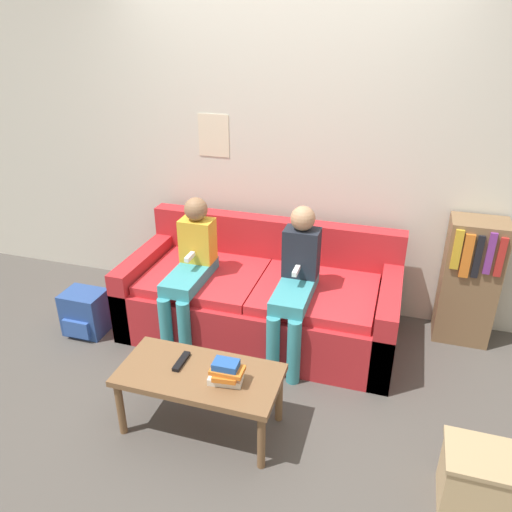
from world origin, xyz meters
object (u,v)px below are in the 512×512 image
storage_box (482,481)px  backpack (85,313)px  couch (261,299)px  tv_remote (181,361)px  person_left (190,266)px  bookshelf (469,281)px  coffee_table (200,379)px  person_right (296,280)px

storage_box → backpack: (-2.72, 0.74, -0.00)m
couch → tv_remote: bearing=-99.9°
backpack → storage_box: bearing=-15.2°
person_left → bookshelf: bearing=16.6°
person_left → backpack: 0.92m
person_left → couch: bearing=24.8°
coffee_table → couch: bearing=87.5°
bookshelf → tv_remote: bearing=-139.8°
person_right → tv_remote: 0.95m
storage_box → backpack: bearing=164.8°
bookshelf → backpack: 2.83m
person_right → storage_box: bearing=-39.4°
couch → storage_box: size_ratio=5.07×
person_right → storage_box: person_right is taller
couch → coffee_table: (-0.05, -1.06, 0.07)m
coffee_table → storage_box: (1.50, -0.10, -0.17)m
bookshelf → storage_box: 1.54m
tv_remote → storage_box: size_ratio=0.44×
couch → storage_box: bearing=-38.5°
coffee_table → backpack: coffee_table is taller
tv_remote → coffee_table: bearing=-20.7°
bookshelf → storage_box: bookshelf is taller
couch → bookshelf: size_ratio=2.12×
coffee_table → person_left: (-0.42, 0.85, 0.24)m
couch → backpack: size_ratio=5.91×
couch → backpack: 1.33m
tv_remote → backpack: tv_remote is taller
person_right → storage_box: size_ratio=2.72×
couch → tv_remote: size_ratio=11.64×
couch → person_right: size_ratio=1.86×
coffee_table → storage_box: size_ratio=2.34×
coffee_table → storage_box: 1.52m
bookshelf → couch: bearing=-166.2°
person_left → storage_box: bearing=-26.2°
storage_box → bookshelf: bearing=90.3°
couch → bookshelf: bookshelf is taller
storage_box → backpack: same height
tv_remote → bookshelf: (1.62, 1.37, 0.07)m
bookshelf → storage_box: bearing=-89.7°
person_left → coffee_table: bearing=-63.8°
person_left → person_right: (0.77, 0.00, 0.01)m
coffee_table → bookshelf: 2.06m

